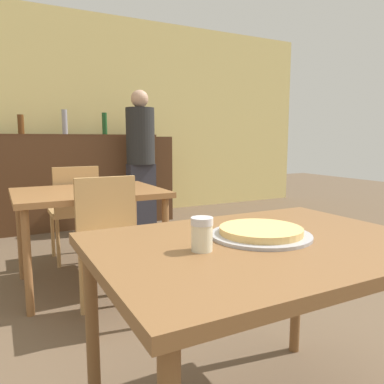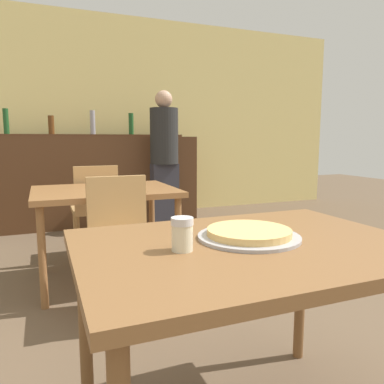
# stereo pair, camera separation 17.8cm
# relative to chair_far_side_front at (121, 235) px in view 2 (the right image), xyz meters

# --- Properties ---
(wall_back) EXTENTS (8.00, 0.05, 2.80)m
(wall_back) POSITION_rel_chair_far_side_front_xyz_m (0.21, 3.16, 0.89)
(wall_back) COLOR #EAD684
(wall_back) RESTS_ON ground_plane
(dining_table_near) EXTENTS (1.16, 0.84, 0.75)m
(dining_table_near) POSITION_rel_chair_far_side_front_xyz_m (0.21, -1.20, 0.17)
(dining_table_near) COLOR brown
(dining_table_near) RESTS_ON ground_plane
(dining_table_far) EXTENTS (1.05, 0.82, 0.72)m
(dining_table_far) POSITION_rel_chair_far_side_front_xyz_m (0.00, 0.58, 0.14)
(dining_table_far) COLOR brown
(dining_table_far) RESTS_ON ground_plane
(bar_counter) EXTENTS (2.60, 0.56, 1.13)m
(bar_counter) POSITION_rel_chair_far_side_front_xyz_m (0.21, 2.66, 0.06)
(bar_counter) COLOR #4C2D19
(bar_counter) RESTS_ON ground_plane
(bar_back_shelf) EXTENTS (2.39, 0.24, 0.34)m
(bar_back_shelf) POSITION_rel_chair_far_side_front_xyz_m (0.24, 2.80, 0.68)
(bar_back_shelf) COLOR #4C2D19
(bar_back_shelf) RESTS_ON bar_counter
(chair_far_side_front) EXTENTS (0.40, 0.40, 0.87)m
(chair_far_side_front) POSITION_rel_chair_far_side_front_xyz_m (0.00, 0.00, 0.00)
(chair_far_side_front) COLOR tan
(chair_far_side_front) RESTS_ON ground_plane
(chair_far_side_back) EXTENTS (0.40, 0.40, 0.87)m
(chair_far_side_back) POSITION_rel_chair_far_side_front_xyz_m (0.00, 1.17, 0.00)
(chair_far_side_back) COLOR tan
(chair_far_side_back) RESTS_ON ground_plane
(pizza_tray) EXTENTS (0.36, 0.36, 0.04)m
(pizza_tray) POSITION_rel_chair_far_side_front_xyz_m (0.23, -1.16, 0.26)
(pizza_tray) COLOR #A3A3A8
(pizza_tray) RESTS_ON dining_table_near
(cheese_shaker) EXTENTS (0.07, 0.07, 0.11)m
(cheese_shaker) POSITION_rel_chair_far_side_front_xyz_m (-0.04, -1.20, 0.30)
(cheese_shaker) COLOR beige
(cheese_shaker) RESTS_ON dining_table_near
(person_standing) EXTENTS (0.34, 0.34, 1.67)m
(person_standing) POSITION_rel_chair_far_side_front_xyz_m (0.95, 2.08, 0.40)
(person_standing) COLOR #2D2D38
(person_standing) RESTS_ON ground_plane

